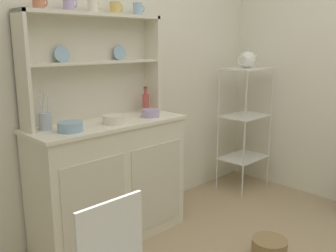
{
  "coord_description": "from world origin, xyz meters",
  "views": [
    {
      "loc": [
        -1.77,
        -0.77,
        1.44
      ],
      "look_at": [
        0.07,
        1.12,
        0.85
      ],
      "focal_mm": 39.93,
      "sensor_mm": 36.0,
      "label": 1
    }
  ],
  "objects_px": {
    "cup_terracotta_0": "(39,3)",
    "jam_bottle": "(146,102)",
    "hutch_shelf_unit": "(92,59)",
    "floor_basket": "(269,250)",
    "porcelain_teapot": "(247,60)",
    "utensil_jar": "(45,121)",
    "hutch_cabinet": "(110,180)",
    "bakers_rack": "(245,114)",
    "bowl_mixing_large": "(70,127)"
  },
  "relations": [
    {
      "from": "bakers_rack",
      "to": "porcelain_teapot",
      "type": "relative_size",
      "value": 4.86
    },
    {
      "from": "hutch_cabinet",
      "to": "hutch_shelf_unit",
      "type": "height_order",
      "value": "hutch_shelf_unit"
    },
    {
      "from": "cup_terracotta_0",
      "to": "jam_bottle",
      "type": "bearing_deg",
      "value": -2.51
    },
    {
      "from": "bowl_mixing_large",
      "to": "utensil_jar",
      "type": "distance_m",
      "value": 0.18
    },
    {
      "from": "hutch_cabinet",
      "to": "jam_bottle",
      "type": "xyz_separation_m",
      "value": [
        0.43,
        0.09,
        0.52
      ]
    },
    {
      "from": "jam_bottle",
      "to": "utensil_jar",
      "type": "xyz_separation_m",
      "value": [
        -0.86,
        -0.01,
        -0.02
      ]
    },
    {
      "from": "utensil_jar",
      "to": "porcelain_teapot",
      "type": "bearing_deg",
      "value": -5.12
    },
    {
      "from": "porcelain_teapot",
      "to": "cup_terracotta_0",
      "type": "bearing_deg",
      "value": 173.5
    },
    {
      "from": "bakers_rack",
      "to": "porcelain_teapot",
      "type": "bearing_deg",
      "value": 180.0
    },
    {
      "from": "cup_terracotta_0",
      "to": "utensil_jar",
      "type": "bearing_deg",
      "value": -129.17
    },
    {
      "from": "bowl_mixing_large",
      "to": "jam_bottle",
      "type": "distance_m",
      "value": 0.78
    },
    {
      "from": "hutch_shelf_unit",
      "to": "porcelain_teapot",
      "type": "xyz_separation_m",
      "value": [
        1.55,
        -0.26,
        -0.05
      ]
    },
    {
      "from": "cup_terracotta_0",
      "to": "utensil_jar",
      "type": "relative_size",
      "value": 0.36
    },
    {
      "from": "utensil_jar",
      "to": "porcelain_teapot",
      "type": "relative_size",
      "value": 0.98
    },
    {
      "from": "hutch_cabinet",
      "to": "bowl_mixing_large",
      "type": "relative_size",
      "value": 7.29
    },
    {
      "from": "hutch_cabinet",
      "to": "hutch_shelf_unit",
      "type": "distance_m",
      "value": 0.88
    },
    {
      "from": "hutch_shelf_unit",
      "to": "hutch_cabinet",
      "type": "bearing_deg",
      "value": -90.0
    },
    {
      "from": "bakers_rack",
      "to": "cup_terracotta_0",
      "type": "relative_size",
      "value": 13.64
    },
    {
      "from": "bakers_rack",
      "to": "bowl_mixing_large",
      "type": "height_order",
      "value": "bakers_rack"
    },
    {
      "from": "jam_bottle",
      "to": "hutch_shelf_unit",
      "type": "bearing_deg",
      "value": 169.53
    },
    {
      "from": "bakers_rack",
      "to": "hutch_cabinet",
      "type": "bearing_deg",
      "value": 176.36
    },
    {
      "from": "floor_basket",
      "to": "cup_terracotta_0",
      "type": "height_order",
      "value": "cup_terracotta_0"
    },
    {
      "from": "hutch_cabinet",
      "to": "hutch_shelf_unit",
      "type": "relative_size",
      "value": 1.07
    },
    {
      "from": "cup_terracotta_0",
      "to": "utensil_jar",
      "type": "height_order",
      "value": "cup_terracotta_0"
    },
    {
      "from": "hutch_shelf_unit",
      "to": "porcelain_teapot",
      "type": "height_order",
      "value": "hutch_shelf_unit"
    },
    {
      "from": "floor_basket",
      "to": "hutch_cabinet",
      "type": "bearing_deg",
      "value": 120.67
    },
    {
      "from": "hutch_cabinet",
      "to": "cup_terracotta_0",
      "type": "height_order",
      "value": "cup_terracotta_0"
    },
    {
      "from": "hutch_cabinet",
      "to": "utensil_jar",
      "type": "height_order",
      "value": "utensil_jar"
    },
    {
      "from": "floor_basket",
      "to": "cup_terracotta_0",
      "type": "bearing_deg",
      "value": 131.38
    },
    {
      "from": "floor_basket",
      "to": "porcelain_teapot",
      "type": "relative_size",
      "value": 0.95
    },
    {
      "from": "floor_basket",
      "to": "cup_terracotta_0",
      "type": "relative_size",
      "value": 2.67
    },
    {
      "from": "bakers_rack",
      "to": "floor_basket",
      "type": "distance_m",
      "value": 1.48
    },
    {
      "from": "jam_bottle",
      "to": "utensil_jar",
      "type": "bearing_deg",
      "value": -179.46
    },
    {
      "from": "jam_bottle",
      "to": "cup_terracotta_0",
      "type": "bearing_deg",
      "value": 177.49
    },
    {
      "from": "hutch_cabinet",
      "to": "jam_bottle",
      "type": "height_order",
      "value": "jam_bottle"
    },
    {
      "from": "cup_terracotta_0",
      "to": "jam_bottle",
      "type": "distance_m",
      "value": 1.08
    },
    {
      "from": "hutch_shelf_unit",
      "to": "bowl_mixing_large",
      "type": "xyz_separation_m",
      "value": [
        -0.34,
        -0.24,
        -0.4
      ]
    },
    {
      "from": "bowl_mixing_large",
      "to": "jam_bottle",
      "type": "relative_size",
      "value": 0.77
    },
    {
      "from": "jam_bottle",
      "to": "floor_basket",
      "type": "bearing_deg",
      "value": -81.66
    },
    {
      "from": "porcelain_teapot",
      "to": "hutch_shelf_unit",
      "type": "bearing_deg",
      "value": 170.31
    },
    {
      "from": "bowl_mixing_large",
      "to": "porcelain_teapot",
      "type": "distance_m",
      "value": 1.92
    },
    {
      "from": "porcelain_teapot",
      "to": "bowl_mixing_large",
      "type": "bearing_deg",
      "value": 179.23
    },
    {
      "from": "bakers_rack",
      "to": "jam_bottle",
      "type": "distance_m",
      "value": 1.16
    },
    {
      "from": "floor_basket",
      "to": "porcelain_teapot",
      "type": "distance_m",
      "value": 1.78
    },
    {
      "from": "jam_bottle",
      "to": "utensil_jar",
      "type": "relative_size",
      "value": 0.85
    },
    {
      "from": "hutch_shelf_unit",
      "to": "utensil_jar",
      "type": "bearing_deg",
      "value": -168.49
    },
    {
      "from": "hutch_shelf_unit",
      "to": "cup_terracotta_0",
      "type": "height_order",
      "value": "cup_terracotta_0"
    },
    {
      "from": "jam_bottle",
      "to": "hutch_cabinet",
      "type": "bearing_deg",
      "value": -168.59
    },
    {
      "from": "cup_terracotta_0",
      "to": "porcelain_teapot",
      "type": "relative_size",
      "value": 0.36
    },
    {
      "from": "bakers_rack",
      "to": "jam_bottle",
      "type": "relative_size",
      "value": 5.82
    }
  ]
}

